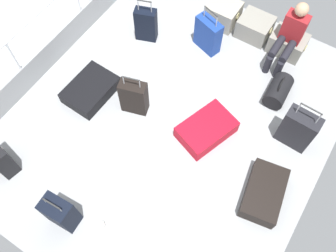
# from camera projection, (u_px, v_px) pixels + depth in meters

# --- Properties ---
(ground_plane) EXTENTS (4.40, 5.20, 0.06)m
(ground_plane) POSITION_uv_depth(u_px,v_px,m) (172.00, 119.00, 5.43)
(ground_plane) COLOR #939699
(gunwale_port) EXTENTS (0.06, 5.20, 0.45)m
(gunwale_port) POSITION_uv_depth(u_px,v_px,m) (56.00, 47.00, 5.75)
(gunwale_port) COLOR #939699
(gunwale_port) RESTS_ON ground_plane
(railing_port) EXTENTS (0.04, 4.20, 1.02)m
(railing_port) POSITION_uv_depth(u_px,v_px,m) (46.00, 22.00, 5.26)
(railing_port) COLOR silver
(railing_port) RESTS_ON ground_plane
(sea_wake) EXTENTS (12.00, 12.00, 0.01)m
(sea_wake) POSITION_uv_depth(u_px,v_px,m) (5.00, 35.00, 6.61)
(sea_wake) COLOR #6B99A8
(sea_wake) RESTS_ON ground_plane
(cargo_crate_0) EXTENTS (0.55, 0.46, 0.38)m
(cargo_crate_0) POSITION_uv_depth(u_px,v_px,m) (223.00, 13.00, 6.14)
(cargo_crate_0) COLOR #9E9989
(cargo_crate_0) RESTS_ON ground_plane
(cargo_crate_1) EXTENTS (0.56, 0.46, 0.35)m
(cargo_crate_1) POSITION_uv_depth(u_px,v_px,m) (255.00, 27.00, 6.02)
(cargo_crate_1) COLOR gray
(cargo_crate_1) RESTS_ON ground_plane
(cargo_crate_2) EXTENTS (0.59, 0.41, 0.34)m
(cargo_crate_2) POSITION_uv_depth(u_px,v_px,m) (287.00, 43.00, 5.86)
(cargo_crate_2) COLOR gray
(cargo_crate_2) RESTS_ON ground_plane
(passenger_seated) EXTENTS (0.34, 0.66, 1.04)m
(passenger_seated) POSITION_uv_depth(u_px,v_px,m) (290.00, 35.00, 5.47)
(passenger_seated) COLOR maroon
(passenger_seated) RESTS_ON ground_plane
(suitcase_0) EXTENTS (0.59, 0.85, 0.25)m
(suitcase_0) POSITION_uv_depth(u_px,v_px,m) (264.00, 193.00, 4.75)
(suitcase_0) COLOR black
(suitcase_0) RESTS_ON ground_plane
(suitcase_1) EXTENTS (0.48, 0.32, 0.80)m
(suitcase_1) POSITION_uv_depth(u_px,v_px,m) (208.00, 35.00, 5.79)
(suitcase_1) COLOR navy
(suitcase_1) RESTS_ON ground_plane
(suitcase_3) EXTENTS (0.60, 0.81, 0.21)m
(suitcase_3) POSITION_uv_depth(u_px,v_px,m) (91.00, 90.00, 5.52)
(suitcase_3) COLOR black
(suitcase_3) RESTS_ON ground_plane
(suitcase_4) EXTENTS (0.47, 0.25, 0.89)m
(suitcase_4) POSITION_uv_depth(u_px,v_px,m) (298.00, 129.00, 4.95)
(suitcase_4) COLOR black
(suitcase_4) RESTS_ON ground_plane
(suitcase_5) EXTENTS (0.39, 0.27, 0.70)m
(suitcase_5) POSITION_uv_depth(u_px,v_px,m) (60.00, 213.00, 4.45)
(suitcase_5) COLOR black
(suitcase_5) RESTS_ON ground_plane
(suitcase_6) EXTENTS (0.75, 0.91, 0.24)m
(suitcase_6) POSITION_uv_depth(u_px,v_px,m) (206.00, 129.00, 5.19)
(suitcase_6) COLOR #B70C1E
(suitcase_6) RESTS_ON ground_plane
(suitcase_7) EXTENTS (0.39, 0.29, 0.80)m
(suitcase_7) POSITION_uv_depth(u_px,v_px,m) (146.00, 24.00, 5.88)
(suitcase_7) COLOR black
(suitcase_7) RESTS_ON ground_plane
(suitcase_8) EXTENTS (0.42, 0.30, 0.78)m
(suitcase_8) POSITION_uv_depth(u_px,v_px,m) (134.00, 97.00, 5.22)
(suitcase_8) COLOR black
(suitcase_8) RESTS_ON ground_plane
(duffel_bag) EXTENTS (0.33, 0.52, 0.45)m
(duffel_bag) POSITION_uv_depth(u_px,v_px,m) (278.00, 91.00, 5.45)
(duffel_bag) COLOR black
(duffel_bag) RESTS_ON ground_plane
(paper_cup) EXTENTS (0.08, 0.08, 0.10)m
(paper_cup) POSITION_uv_depth(u_px,v_px,m) (102.00, 225.00, 4.63)
(paper_cup) COLOR white
(paper_cup) RESTS_ON ground_plane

